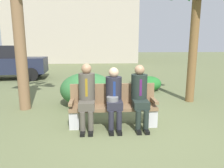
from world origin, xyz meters
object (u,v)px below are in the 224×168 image
Objects in this scene: park_bench at (113,106)px; building_backdrop at (75,9)px; shrub_mid_lawn at (149,84)px; seated_man_middle at (114,95)px; seated_man_left at (87,93)px; seated_man_right at (140,93)px; parked_car_near at (5,63)px; shrub_near_bench at (87,89)px.

building_backdrop is at bearing 98.12° from park_bench.
seated_man_middle is at bearing -115.81° from shrub_mid_lawn.
building_backdrop is at bearing 98.08° from seated_man_middle.
park_bench is 0.66m from seated_man_left.
seated_man_left is 0.57m from seated_man_middle.
seated_man_right is at bearing -80.22° from building_backdrop.
parked_car_near reaches higher than seated_man_right.
park_bench is at bearing -51.82° from parked_car_near.
shrub_mid_lawn is at bearing 72.14° from seated_man_right.
park_bench is 1.37× the size of seated_man_left.
parked_car_near is (-4.40, 6.42, 0.08)m from seated_man_left.
shrub_mid_lawn is (2.20, 3.37, -0.48)m from seated_man_left.
seated_man_middle is 3.78m from shrub_mid_lawn.
building_backdrop is at bearing 105.90° from shrub_mid_lawn.
parked_car_near is (-4.96, 6.43, 0.13)m from seated_man_middle.
building_backdrop reaches higher than shrub_near_bench.
seated_man_middle reaches higher than shrub_near_bench.
seated_man_middle reaches higher than park_bench.
shrub_mid_lawn is at bearing 56.85° from seated_man_left.
seated_man_right is (1.11, -0.00, -0.02)m from seated_man_left.
shrub_near_bench is 1.71× the size of shrub_mid_lawn.
park_bench is 8.03m from parked_car_near.
seated_man_right is at bearing -107.86° from shrub_mid_lawn.
shrub_mid_lawn is (2.29, 1.70, -0.20)m from shrub_near_bench.
park_bench is 3.64m from shrub_mid_lawn.
park_bench is at bearing 12.10° from seated_man_left.
seated_man_right is at bearing -12.47° from park_bench.
park_bench is 1.40× the size of seated_man_right.
seated_man_middle is at bearing -81.92° from building_backdrop.
seated_man_right is 2.07m from shrub_near_bench.
building_backdrop is at bearing 96.34° from seated_man_left.
parked_car_near is at bearing 155.15° from shrub_mid_lawn.
seated_man_right is at bearing 1.10° from seated_man_middle.
seated_man_right is (0.55, -0.12, 0.32)m from park_bench.
shrub_mid_lawn is at bearing 63.19° from park_bench.
seated_man_left is (-0.56, -0.12, 0.34)m from park_bench.
parked_car_near is at bearing -101.43° from building_backdrop.
park_bench is 0.46× the size of parked_car_near.
shrub_near_bench is 0.12× the size of building_backdrop.
shrub_mid_lawn is (1.09, 3.37, -0.46)m from seated_man_right.
seated_man_left is at bearing 179.84° from seated_man_right.
shrub_mid_lawn is (1.64, 3.25, -0.14)m from park_bench.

